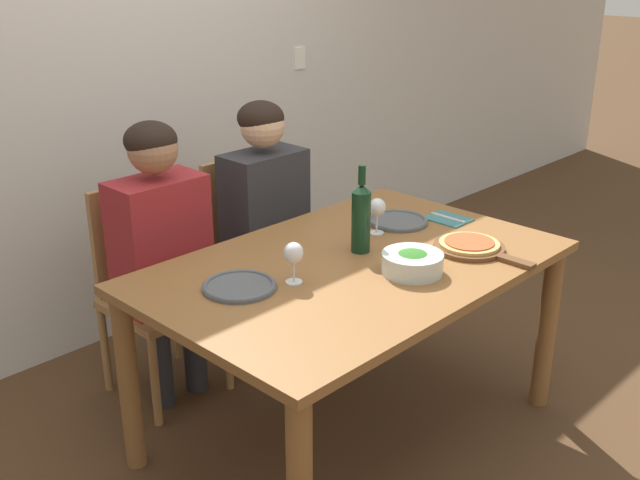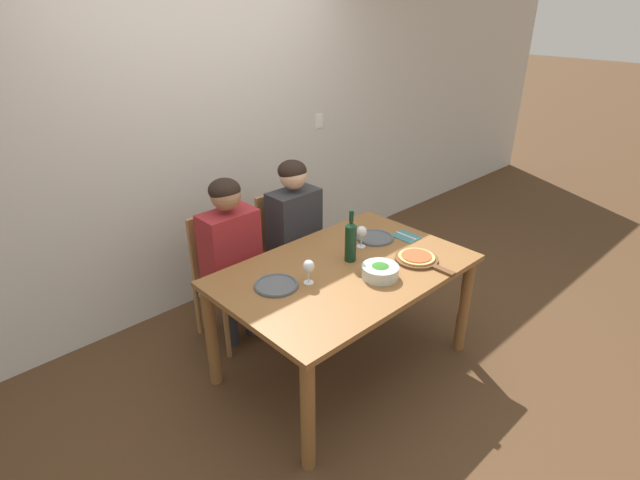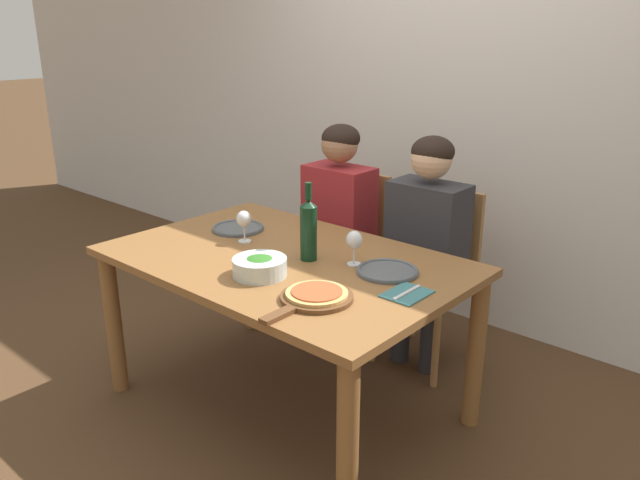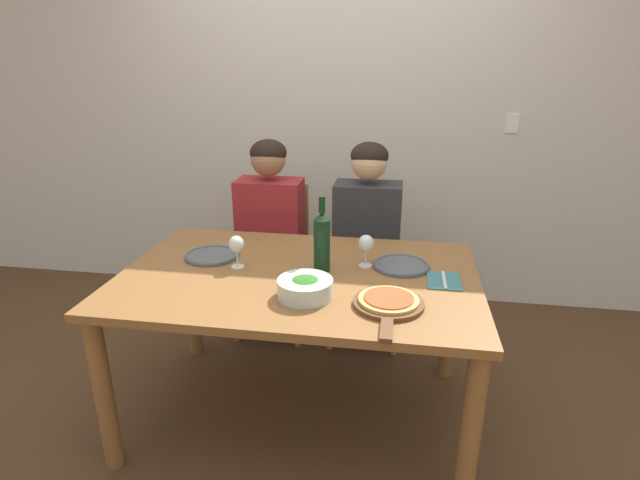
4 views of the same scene
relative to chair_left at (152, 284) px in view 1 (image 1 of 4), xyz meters
The scene contains 15 objects.
ground_plane 1.04m from the chair_left, 69.21° to the right, with size 40.00×40.00×0.00m, color #4C331E.
back_wall 1.08m from the chair_left, 59.82° to the left, with size 10.00×0.06×2.70m.
dining_table 0.94m from the chair_left, 69.21° to the right, with size 1.56×1.01×0.75m.
chair_left is the anchor object (origin of this frame).
chair_right 0.57m from the chair_left, ahead, with size 0.42×0.42×0.91m.
person_woman 0.26m from the chair_left, 90.00° to the right, with size 0.47×0.51×1.21m.
person_man 0.63m from the chair_left, 11.05° to the right, with size 0.47×0.51×1.21m.
wine_bottle 1.00m from the chair_left, 62.45° to the right, with size 0.07×0.07×0.34m.
broccoli_bowl 1.19m from the chair_left, 69.68° to the right, with size 0.22×0.22×0.08m.
dinner_plate_left 0.80m from the chair_left, 99.03° to the right, with size 0.26×0.26×0.02m.
dinner_plate_right 1.09m from the chair_left, 42.87° to the right, with size 0.26×0.26×0.02m.
pizza_on_board 1.36m from the chair_left, 56.79° to the right, with size 0.27×0.41×0.04m.
wine_glass_left 0.92m from the chair_left, 87.02° to the right, with size 0.07×0.07×0.15m.
wine_glass_right 1.03m from the chair_left, 50.24° to the right, with size 0.07×0.07×0.15m.
fork_on_napkin 1.30m from the chair_left, 41.55° to the right, with size 0.14×0.18×0.01m.
Camera 1 is at (-1.92, -1.69, 1.84)m, focal length 42.00 mm.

